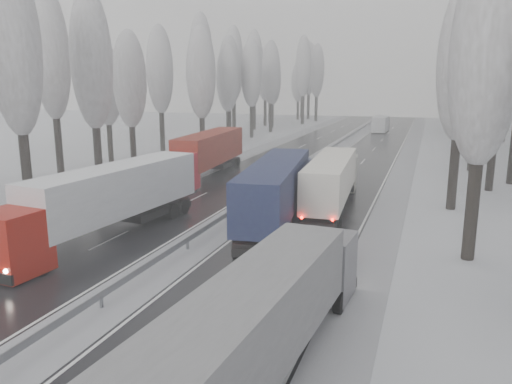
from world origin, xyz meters
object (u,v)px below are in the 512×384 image
Objects in this scene: truck_blue_box at (278,187)px; truck_red_white at (106,198)px; truck_grey_tarp at (267,315)px; truck_red_red at (207,152)px; box_truck_distant at (381,124)px; truck_cream_box at (333,179)px.

truck_blue_box is 10.97m from truck_red_white.
truck_grey_tarp is 0.88× the size of truck_red_white.
box_truck_distant is at bearing 72.83° from truck_red_red.
truck_blue_box reaches higher than box_truck_distant.
truck_blue_box is 1.01× the size of truck_red_white.
truck_blue_box is at bearing -54.66° from truck_red_red.
truck_red_red is at bearing -100.98° from box_truck_distant.
truck_blue_box is at bearing 39.99° from truck_red_white.
truck_red_red is (-2.61, 20.12, 0.03)m from truck_red_white.
truck_grey_tarp is 1.83× the size of box_truck_distant.
truck_red_red reaches higher than truck_grey_tarp.
truck_cream_box is at bearing 50.04° from truck_red_white.
truck_red_white is at bearing -87.24° from truck_red_red.
truck_red_white is 0.99× the size of truck_red_red.
truck_blue_box is 5.94m from truck_cream_box.
truck_red_white is (-11.64, -11.58, 0.17)m from truck_cream_box.
truck_cream_box reaches higher than truck_grey_tarp.
truck_blue_box is at bearing 109.87° from truck_grey_tarp.
truck_blue_box is 2.11× the size of box_truck_distant.
truck_red_white reaches higher than box_truck_distant.
truck_blue_box is 67.28m from box_truck_distant.
truck_cream_box is at bearing 99.76° from truck_grey_tarp.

